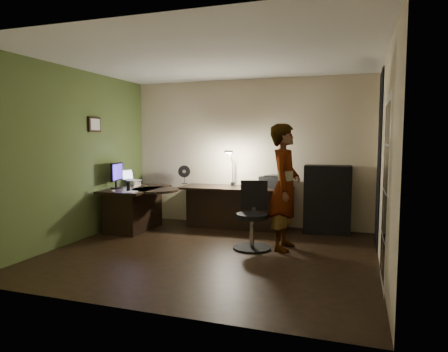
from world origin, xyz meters
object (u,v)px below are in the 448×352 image
(desk_left, at_px, (136,209))
(person, at_px, (285,187))
(office_chair, at_px, (252,216))
(monitor, at_px, (116,179))
(cabinet, at_px, (327,199))
(desk_right, at_px, (236,208))

(desk_left, xyz_separation_m, person, (2.71, -0.38, 0.54))
(office_chair, height_order, person, person)
(monitor, bearing_deg, cabinet, 2.38)
(desk_right, distance_m, office_chair, 1.38)
(cabinet, height_order, person, person)
(desk_right, bearing_deg, person, -47.71)
(monitor, distance_m, office_chair, 2.64)
(desk_left, xyz_separation_m, office_chair, (2.27, -0.54, 0.12))
(monitor, xyz_separation_m, office_chair, (2.57, -0.41, -0.42))
(cabinet, bearing_deg, person, -116.73)
(desk_right, bearing_deg, cabinet, 3.11)
(desk_right, distance_m, monitor, 2.19)
(desk_left, height_order, person, person)
(desk_left, height_order, office_chair, office_chair)
(desk_left, distance_m, office_chair, 2.33)
(desk_right, relative_size, monitor, 4.03)
(desk_left, xyz_separation_m, monitor, (-0.31, -0.13, 0.54))
(desk_left, relative_size, cabinet, 1.11)
(desk_left, height_order, monitor, monitor)
(cabinet, xyz_separation_m, office_chair, (-0.96, -1.38, -0.09))
(cabinet, distance_m, office_chair, 1.69)
(cabinet, bearing_deg, desk_left, -169.12)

